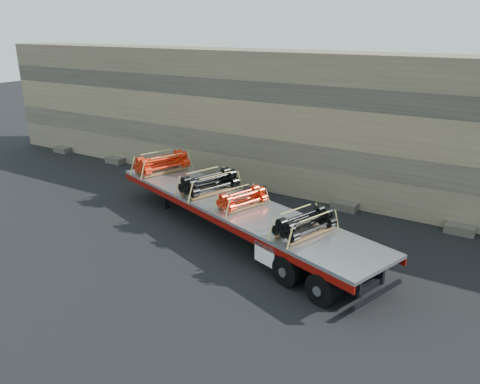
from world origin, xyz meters
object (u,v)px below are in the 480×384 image
at_px(trailer, 235,219).
at_px(bundle_front, 162,163).
at_px(bundle_midrear, 242,199).
at_px(bundle_rear, 305,224).
at_px(bundle_midfront, 209,183).

bearing_deg(trailer, bundle_front, 180.00).
distance_m(trailer, bundle_midrear, 1.12).
relative_size(bundle_midrear, bundle_rear, 0.88).
bearing_deg(trailer, bundle_midrear, 0.00).
xyz_separation_m(bundle_midfront, bundle_rear, (5.25, -1.76, -0.05)).
height_order(trailer, bundle_midrear, bundle_midrear).
bearing_deg(bundle_midfront, bundle_front, 180.00).
distance_m(trailer, bundle_front, 5.76).
relative_size(trailer, bundle_rear, 6.51).
bearing_deg(bundle_midrear, bundle_front, 180.00).
xyz_separation_m(bundle_front, bundle_midrear, (5.78, -1.93, -0.10)).
bearing_deg(bundle_midfront, bundle_midrear, 0.00).
bearing_deg(trailer, bundle_rear, 0.00).
distance_m(bundle_midrear, bundle_rear, 3.35).
relative_size(bundle_front, bundle_midrear, 1.31).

